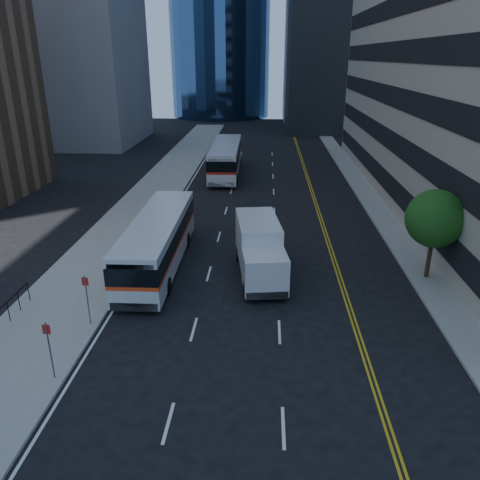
{
  "coord_description": "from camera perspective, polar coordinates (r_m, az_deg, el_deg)",
  "views": [
    {
      "loc": [
        -0.29,
        -16.64,
        11.93
      ],
      "look_at": [
        -1.58,
        6.39,
        2.8
      ],
      "focal_mm": 35.0,
      "sensor_mm": 36.0,
      "label": 1
    }
  ],
  "objects": [
    {
      "name": "street_tree",
      "position": [
        27.61,
        22.71,
        2.4
      ],
      "size": [
        3.2,
        3.2,
        5.1
      ],
      "color": "#332114",
      "rests_on": "sidewalk_east"
    },
    {
      "name": "bus_rear",
      "position": [
        50.29,
        -1.75,
        9.96
      ],
      "size": [
        3.0,
        12.88,
        3.31
      ],
      "rotation": [
        0.0,
        0.0,
        0.02
      ],
      "color": "silver",
      "rests_on": "ground"
    },
    {
      "name": "midrise_west",
      "position": [
        74.24,
        -20.69,
        24.65
      ],
      "size": [
        18.0,
        18.0,
        35.0
      ],
      "primitive_type": "cube",
      "color": "gray",
      "rests_on": "ground"
    },
    {
      "name": "sidewalk_west",
      "position": [
        44.49,
        -10.24,
        5.78
      ],
      "size": [
        5.0,
        90.0,
        0.15
      ],
      "primitive_type": "cube",
      "color": "gray",
      "rests_on": "ground"
    },
    {
      "name": "box_truck",
      "position": [
        26.58,
        2.4,
        -1.13
      ],
      "size": [
        3.16,
        6.87,
        3.17
      ],
      "rotation": [
        0.0,
        0.0,
        0.14
      ],
      "color": "silver",
      "rests_on": "ground"
    },
    {
      "name": "sidewalk_east",
      "position": [
        44.28,
        15.25,
        5.29
      ],
      "size": [
        2.0,
        90.0,
        0.15
      ],
      "primitive_type": "cube",
      "color": "gray",
      "rests_on": "ground"
    },
    {
      "name": "bus_front",
      "position": [
        28.19,
        -9.97,
        -0.08
      ],
      "size": [
        2.69,
        11.92,
        3.07
      ],
      "rotation": [
        0.0,
        0.0,
        0.01
      ],
      "color": "silver",
      "rests_on": "ground"
    },
    {
      "name": "ground",
      "position": [
        20.48,
        3.51,
        -14.09
      ],
      "size": [
        160.0,
        160.0,
        0.0
      ],
      "primitive_type": "plane",
      "color": "black",
      "rests_on": "ground"
    }
  ]
}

